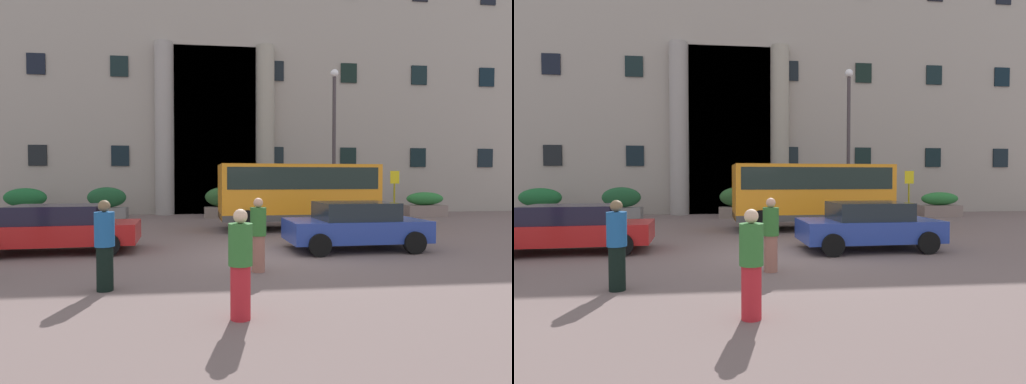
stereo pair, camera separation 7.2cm
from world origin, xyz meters
TOP-DOWN VIEW (x-y plane):
  - ground_plane at (0.00, 0.00)m, footprint 80.00×64.00m
  - office_building_facade at (-0.01, 17.47)m, footprint 39.07×9.78m
  - orange_minibus at (1.93, 5.50)m, footprint 6.39×2.97m
  - bus_stop_sign at (7.08, 7.52)m, footprint 0.44×0.08m
  - hedge_planter_entrance_right at (2.26, 10.63)m, footprint 1.56×0.84m
  - hedge_planter_far_west at (-0.83, 10.58)m, footprint 2.18×0.81m
  - hedge_planter_entrance_left at (-10.88, 10.71)m, footprint 2.17×0.99m
  - hedge_planter_east at (10.06, 10.12)m, footprint 2.17×0.91m
  - hedge_planter_far_east at (-6.83, 10.39)m, footprint 2.01×0.71m
  - parked_compact_extra at (-5.83, 1.05)m, footprint 4.47×2.22m
  - white_taxi_kerbside at (2.60, 0.62)m, footprint 4.06×2.19m
  - motorcycle_far_end at (-6.08, 3.14)m, footprint 1.92×0.59m
  - pedestrian_child_trailing at (-3.52, -3.06)m, footprint 0.36×0.36m
  - pedestrian_man_crossing at (-1.14, -4.84)m, footprint 0.36×0.36m
  - pedestrian_woman_with_bag at (-0.53, -1.86)m, footprint 0.36×0.36m
  - lamppost_plaza_centre at (4.57, 8.98)m, footprint 0.40×0.40m

SIDE VIEW (x-z plane):
  - ground_plane at x=0.00m, z-range -0.12..0.00m
  - motorcycle_far_end at x=-6.08m, z-range 0.01..0.90m
  - hedge_planter_east at x=10.06m, z-range -0.02..1.30m
  - parked_compact_extra at x=-5.83m, z-range 0.02..1.36m
  - hedge_planter_entrance_right at x=2.26m, z-range -0.03..1.44m
  - white_taxi_kerbside at x=2.60m, z-range 0.02..1.41m
  - hedge_planter_entrance_left at x=-10.88m, z-range -0.03..1.57m
  - hedge_planter_far_west at x=-0.83m, z-range -0.03..1.60m
  - hedge_planter_far_east at x=-6.83m, z-range -0.03..1.61m
  - pedestrian_man_crossing at x=-1.14m, z-range 0.00..1.63m
  - pedestrian_woman_with_bag at x=-0.53m, z-range 0.00..1.65m
  - pedestrian_child_trailing at x=-3.52m, z-range 0.01..1.68m
  - bus_stop_sign at x=7.08m, z-range 0.30..2.73m
  - orange_minibus at x=1.93m, z-range 0.27..2.90m
  - lamppost_plaza_centre at x=4.57m, z-range 0.62..8.14m
  - office_building_facade at x=-0.01m, z-range -0.01..15.29m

